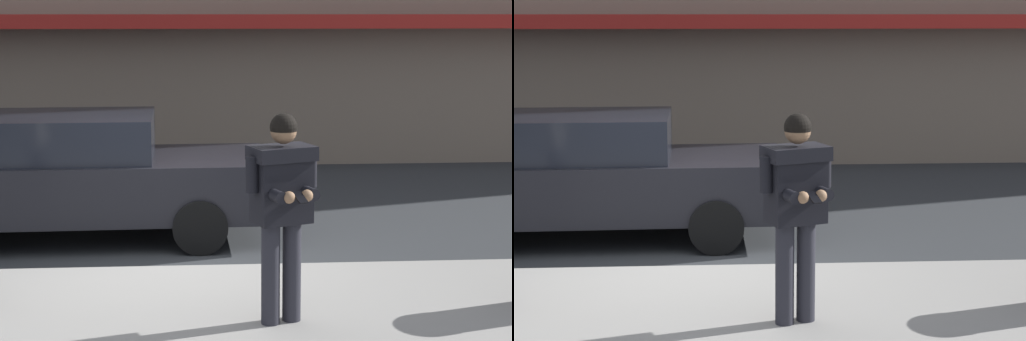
{
  "view_description": "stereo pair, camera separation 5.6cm",
  "coord_description": "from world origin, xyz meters",
  "views": [
    {
      "loc": [
        0.27,
        -8.87,
        2.76
      ],
      "look_at": [
        0.73,
        -2.05,
        1.49
      ],
      "focal_mm": 60.0,
      "sensor_mm": 36.0,
      "label": 1
    },
    {
      "loc": [
        0.32,
        -8.88,
        2.76
      ],
      "look_at": [
        0.73,
        -2.05,
        1.49
      ],
      "focal_mm": 60.0,
      "sensor_mm": 36.0,
      "label": 2
    }
  ],
  "objects": [
    {
      "name": "parked_sedan_mid",
      "position": [
        -1.19,
        1.54,
        0.79
      ],
      "size": [
        4.54,
        2.01,
        1.54
      ],
      "color": "black",
      "rests_on": "ground"
    },
    {
      "name": "ground_plane",
      "position": [
        0.0,
        0.0,
        0.0
      ],
      "size": [
        80.0,
        80.0,
        0.0
      ],
      "primitive_type": "plane",
      "color": "#2B2D30"
    },
    {
      "name": "curb_paint_line",
      "position": [
        1.0,
        0.05,
        0.0
      ],
      "size": [
        28.0,
        0.12,
        0.01
      ],
      "primitive_type": "cube",
      "color": "silver",
      "rests_on": "ground"
    },
    {
      "name": "man_texting_on_phone",
      "position": [
        0.96,
        -1.93,
        1.25
      ],
      "size": [
        0.62,
        0.65,
        1.81
      ],
      "color": "#23232B",
      "rests_on": "sidewalk"
    }
  ]
}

